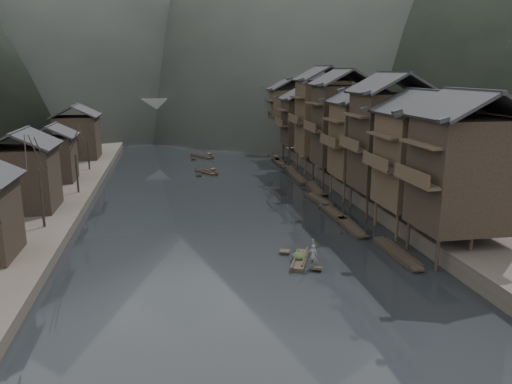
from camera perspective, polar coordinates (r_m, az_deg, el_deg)
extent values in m
plane|color=black|center=(46.27, -2.35, -5.24)|extent=(300.00, 300.00, 0.00)
cube|color=#2D2823|center=(93.84, 15.97, 4.54)|extent=(40.00, 200.00, 1.80)
cylinder|color=black|center=(40.88, 20.00, -6.77)|extent=(0.30, 0.30, 2.90)
cylinder|color=black|center=(44.84, 17.00, -4.73)|extent=(0.30, 0.30, 2.90)
cylinder|color=black|center=(42.28, 23.26, -6.39)|extent=(0.30, 0.30, 2.90)
cylinder|color=black|center=(46.13, 20.06, -4.46)|extent=(0.30, 0.30, 2.90)
cube|color=black|center=(42.93, 22.66, 1.91)|extent=(7.00, 6.00, 8.86)
cube|color=black|center=(41.02, 17.87, 1.17)|extent=(1.20, 5.70, 0.25)
cylinder|color=black|center=(46.71, 15.79, -3.91)|extent=(0.30, 0.30, 2.90)
cylinder|color=black|center=(50.88, 13.49, -2.32)|extent=(0.30, 0.30, 2.90)
cylinder|color=black|center=(47.94, 18.77, -3.67)|extent=(0.30, 0.30, 2.90)
cylinder|color=black|center=(52.02, 16.28, -2.14)|extent=(0.30, 0.30, 2.90)
cube|color=black|center=(48.89, 18.31, 3.45)|extent=(7.00, 6.00, 8.60)
cube|color=black|center=(47.22, 13.97, 2.87)|extent=(1.20, 5.70, 0.25)
cylinder|color=black|center=(52.83, 12.56, -1.67)|extent=(0.30, 0.30, 2.90)
cylinder|color=black|center=(57.14, 10.75, -0.42)|extent=(0.30, 0.30, 2.90)
cylinder|color=black|center=(53.92, 15.27, -1.52)|extent=(0.30, 0.30, 2.90)
cylinder|color=black|center=(58.15, 13.29, -0.30)|extent=(0.30, 0.30, 2.90)
cube|color=black|center=(54.96, 14.97, 5.56)|extent=(7.00, 6.00, 10.12)
cube|color=black|center=(53.49, 11.02, 5.01)|extent=(1.20, 5.70, 0.25)
cylinder|color=black|center=(59.14, 10.01, 0.09)|extent=(0.30, 0.30, 2.90)
cylinder|color=black|center=(63.56, 8.56, 1.10)|extent=(0.30, 0.30, 2.90)
cylinder|color=black|center=(60.12, 12.48, 0.20)|extent=(0.30, 0.30, 2.90)
cylinder|color=black|center=(64.47, 10.89, 1.18)|extent=(0.30, 0.30, 2.90)
cube|color=black|center=(61.42, 12.21, 5.83)|extent=(7.00, 6.00, 8.64)
cube|color=black|center=(60.10, 8.64, 5.40)|extent=(1.20, 5.70, 0.25)
cylinder|color=black|center=(66.53, 7.70, 1.69)|extent=(0.30, 0.30, 2.90)
cylinder|color=black|center=(71.02, 6.55, 2.49)|extent=(0.30, 0.30, 2.90)
cylinder|color=black|center=(67.40, 9.94, 1.77)|extent=(0.30, 0.30, 2.90)
cylinder|color=black|center=(71.84, 8.66, 2.56)|extent=(0.30, 0.30, 2.90)
cube|color=black|center=(68.74, 9.76, 7.54)|extent=(7.00, 6.00, 10.49)
cube|color=black|center=(67.57, 6.52, 7.09)|extent=(1.20, 5.70, 0.25)
cylinder|color=black|center=(74.99, 5.65, 3.11)|extent=(0.30, 0.30, 2.90)
cylinder|color=black|center=(79.55, 4.73, 3.75)|extent=(0.30, 0.30, 2.90)
cylinder|color=black|center=(75.76, 7.66, 3.17)|extent=(0.30, 0.30, 2.90)
cylinder|color=black|center=(80.28, 6.64, 3.79)|extent=(0.30, 0.30, 2.90)
cube|color=black|center=(77.21, 7.53, 8.44)|extent=(7.00, 6.00, 10.92)
cube|color=black|center=(76.17, 4.62, 8.03)|extent=(1.20, 5.70, 0.25)
cylinder|color=black|center=(84.51, 3.85, 4.35)|extent=(0.30, 0.30, 2.90)
cylinder|color=black|center=(89.13, 3.12, 4.85)|extent=(0.30, 0.30, 2.90)
cylinder|color=black|center=(85.20, 5.65, 4.39)|extent=(0.30, 0.30, 2.90)
cylinder|color=black|center=(89.78, 4.84, 4.89)|extent=(0.30, 0.30, 2.90)
cube|color=black|center=(86.92, 5.53, 7.97)|extent=(7.00, 6.00, 7.60)
cube|color=black|center=(85.99, 2.93, 7.70)|extent=(1.20, 5.70, 0.25)
cylinder|color=black|center=(96.08, 2.16, 5.51)|extent=(0.30, 0.30, 2.90)
cylinder|color=black|center=(100.73, 1.59, 5.90)|extent=(0.30, 0.30, 2.90)
cylinder|color=black|center=(96.68, 3.76, 5.54)|extent=(0.30, 0.30, 2.90)
cylinder|color=black|center=(101.31, 3.12, 5.93)|extent=(0.30, 0.30, 2.90)
cube|color=black|center=(98.44, 3.68, 9.02)|extent=(7.00, 6.00, 8.79)
cube|color=black|center=(97.63, 1.37, 8.75)|extent=(1.20, 5.70, 0.25)
cube|color=black|center=(56.43, -24.95, 1.63)|extent=(6.00, 6.00, 6.50)
cube|color=black|center=(69.88, -22.07, 3.72)|extent=(5.00, 5.00, 5.80)
cube|color=black|center=(87.31, -19.71, 6.07)|extent=(6.50, 6.50, 6.80)
cylinder|color=black|center=(49.43, -22.88, -0.37)|extent=(0.24, 0.24, 5.44)
cylinder|color=black|center=(62.46, -20.19, 2.23)|extent=(0.24, 0.24, 4.57)
cylinder|color=black|center=(76.55, -18.34, 4.22)|extent=(0.24, 0.24, 4.19)
cube|color=black|center=(43.46, 15.81, -6.84)|extent=(1.15, 7.17, 0.30)
cube|color=black|center=(43.40, 15.82, -6.62)|extent=(1.21, 7.03, 0.10)
cube|color=black|center=(46.35, 14.03, -5.25)|extent=(0.94, 0.89, 0.35)
cube|color=black|center=(40.55, 17.88, -8.29)|extent=(0.94, 0.89, 0.35)
cube|color=black|center=(49.71, 10.66, -3.94)|extent=(1.35, 6.42, 0.30)
cube|color=black|center=(49.65, 10.67, -3.74)|extent=(1.40, 6.29, 0.10)
cube|color=black|center=(52.37, 9.38, -2.81)|extent=(0.97, 0.82, 0.34)
cube|color=black|center=(47.00, 12.10, -4.87)|extent=(0.97, 0.82, 0.34)
cube|color=black|center=(54.26, 8.71, -2.35)|extent=(1.22, 6.01, 0.30)
cube|color=black|center=(54.21, 8.72, -2.17)|extent=(1.28, 5.89, 0.10)
cube|color=black|center=(56.87, 7.86, -1.43)|extent=(0.95, 0.76, 0.33)
cube|color=black|center=(51.60, 9.66, -3.07)|extent=(0.95, 0.76, 0.33)
cube|color=black|center=(59.16, 7.13, -0.95)|extent=(1.76, 5.95, 0.30)
cube|color=black|center=(59.11, 7.14, -0.78)|extent=(1.80, 5.84, 0.10)
cube|color=black|center=(61.81, 6.67, -0.16)|extent=(1.01, 0.83, 0.32)
cube|color=black|center=(56.45, 7.65, -1.53)|extent=(1.01, 0.83, 0.32)
cube|color=black|center=(65.08, 6.60, 0.42)|extent=(1.80, 7.49, 0.30)
cube|color=black|center=(65.04, 6.60, 0.58)|extent=(1.84, 7.35, 0.10)
cube|color=black|center=(68.28, 5.49, 1.20)|extent=(1.02, 0.99, 0.36)
cube|color=black|center=(61.86, 7.82, -0.19)|extent=(1.02, 0.99, 0.36)
cube|color=black|center=(70.65, 4.85, 1.52)|extent=(1.34, 6.31, 0.30)
cube|color=black|center=(70.62, 4.85, 1.67)|extent=(1.39, 6.19, 0.10)
cube|color=black|center=(73.45, 4.17, 2.12)|extent=(0.96, 0.81, 0.33)
cube|color=black|center=(67.82, 5.58, 1.11)|extent=(0.96, 0.81, 0.33)
cube|color=black|center=(76.42, 4.04, 2.47)|extent=(1.85, 6.56, 0.30)
cube|color=black|center=(76.39, 4.04, 2.60)|extent=(1.89, 6.44, 0.10)
cube|color=black|center=(79.26, 3.26, 2.99)|extent=(1.02, 0.90, 0.34)
cube|color=black|center=(73.55, 4.89, 2.12)|extent=(1.02, 0.90, 0.34)
cube|color=black|center=(83.78, 2.54, 3.49)|extent=(1.20, 6.50, 0.30)
cube|color=black|center=(83.75, 2.54, 3.61)|extent=(1.25, 6.37, 0.10)
cube|color=black|center=(86.74, 2.07, 3.94)|extent=(0.95, 0.81, 0.34)
cube|color=black|center=(80.79, 3.05, 3.20)|extent=(0.95, 0.81, 0.34)
cube|color=black|center=(87.94, 2.37, 3.98)|extent=(2.06, 7.63, 0.30)
cube|color=black|center=(87.91, 2.37, 4.10)|extent=(2.10, 7.48, 0.10)
cube|color=black|center=(91.29, 1.60, 4.44)|extent=(1.05, 1.04, 0.36)
cube|color=black|center=(84.57, 3.19, 3.67)|extent=(1.05, 1.04, 0.36)
cube|color=black|center=(95.18, 0.59, 4.74)|extent=(1.19, 5.96, 0.30)
cube|color=black|center=(95.15, 0.59, 4.85)|extent=(1.25, 5.84, 0.10)
cube|color=black|center=(97.92, 0.26, 5.08)|extent=(0.95, 0.75, 0.32)
cube|color=black|center=(92.39, 0.94, 4.55)|extent=(0.95, 0.75, 0.32)
cube|color=black|center=(75.27, -5.70, 2.26)|extent=(3.25, 4.46, 0.30)
cube|color=black|center=(75.23, -5.71, 2.40)|extent=(3.24, 4.41, 0.10)
cube|color=black|center=(77.18, -4.96, 2.67)|extent=(1.03, 0.94, 0.29)
cube|color=black|center=(73.32, -6.49, 2.04)|extent=(1.03, 0.94, 0.29)
cube|color=black|center=(89.36, -6.24, 4.07)|extent=(4.01, 5.21, 0.30)
cube|color=black|center=(89.33, -6.25, 4.18)|extent=(3.98, 5.14, 0.10)
cube|color=black|center=(91.63, -5.38, 4.42)|extent=(1.10, 1.06, 0.32)
cube|color=black|center=(87.06, -7.15, 3.88)|extent=(1.10, 1.06, 0.32)
cube|color=black|center=(103.17, -3.33, 5.42)|extent=(1.30, 5.36, 0.30)
cube|color=black|center=(103.15, -3.34, 5.52)|extent=(1.34, 5.26, 0.10)
cube|color=black|center=(105.64, -3.57, 5.69)|extent=(0.89, 0.71, 0.31)
cube|color=black|center=(100.67, -3.09, 5.30)|extent=(0.89, 0.71, 0.31)
cube|color=#4C4C4F|center=(115.80, -7.16, 9.75)|extent=(40.00, 6.00, 1.60)
cube|color=#4C4C4F|center=(113.03, -7.11, 10.32)|extent=(40.00, 0.50, 1.00)
cube|color=#4C4C4F|center=(118.41, -7.25, 10.47)|extent=(40.00, 0.50, 1.00)
cube|color=#4C4C4F|center=(116.30, -14.07, 7.49)|extent=(3.20, 6.00, 6.40)
cube|color=#4C4C4F|center=(116.01, -9.34, 7.70)|extent=(3.20, 6.00, 6.40)
cube|color=#4C4C4F|center=(116.44, -4.87, 7.86)|extent=(3.20, 6.00, 6.40)
cube|color=#4C4C4F|center=(117.65, -0.22, 7.96)|extent=(3.20, 6.00, 6.40)
cube|color=black|center=(40.68, 5.04, -7.79)|extent=(2.55, 4.52, 0.30)
cube|color=black|center=(40.62, 5.04, -7.55)|extent=(2.56, 4.45, 0.10)
cube|color=black|center=(42.26, 3.30, -6.71)|extent=(0.98, 0.83, 0.29)
cube|color=black|center=(39.06, 6.93, -8.56)|extent=(0.98, 0.83, 0.29)
ellipsoid|color=black|center=(40.64, 4.87, -6.90)|extent=(1.07, 1.40, 0.64)
imported|color=#515153|center=(39.00, 6.57, -6.91)|extent=(0.79, 0.77, 1.83)
cylinder|color=#8C7A51|center=(38.24, 6.96, -3.37)|extent=(1.31, 2.39, 3.19)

